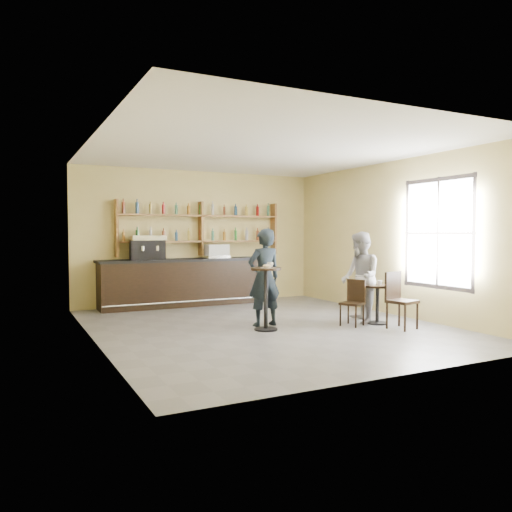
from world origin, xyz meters
name	(u,v)px	position (x,y,z in m)	size (l,w,h in m)	color
floor	(266,326)	(0.00, 0.00, 0.00)	(7.00, 7.00, 0.00)	slate
ceiling	(266,150)	(0.00, 0.00, 3.20)	(7.00, 7.00, 0.00)	white
wall_back	(199,237)	(0.00, 3.50, 1.60)	(7.00, 7.00, 0.00)	#CBBA73
wall_front	(404,242)	(0.00, -3.50, 1.60)	(7.00, 7.00, 0.00)	#CBBA73
wall_left	(94,240)	(-3.00, 0.00, 1.60)	(7.00, 7.00, 0.00)	#CBBA73
wall_right	(393,238)	(3.00, 0.00, 1.60)	(7.00, 7.00, 0.00)	#CBBA73
window_pane	(438,233)	(2.99, -1.20, 1.70)	(2.00, 2.00, 0.00)	white
window_frame	(438,233)	(2.99, -1.20, 1.70)	(0.04, 1.70, 2.10)	black
shelf_unit	(201,229)	(0.00, 3.37, 1.81)	(4.00, 0.26, 1.40)	brown
liquor_bottles	(201,222)	(0.00, 3.37, 1.98)	(3.68, 0.10, 1.00)	#8C5919
bar_counter	(186,282)	(-0.45, 3.15, 0.55)	(4.08, 0.80, 1.10)	black
espresso_machine	(147,248)	(-1.37, 3.15, 1.38)	(0.76, 0.49, 0.54)	black
pastry_case	(216,251)	(0.31, 3.15, 1.27)	(0.55, 0.44, 0.33)	silver
pedestal_table	(266,299)	(-0.16, -0.31, 0.55)	(0.53, 0.53, 1.10)	black
napkin	(266,268)	(-0.16, -0.31, 1.10)	(0.15, 0.15, 0.00)	white
donut	(267,266)	(-0.15, -0.32, 1.13)	(0.14, 0.14, 0.05)	#BD8E45
cup_pedestal	(270,265)	(-0.02, -0.21, 1.14)	(0.11, 0.11, 0.09)	white
man_main	(264,277)	(0.01, 0.08, 0.89)	(0.65, 0.43, 1.78)	black
cafe_table	(377,304)	(2.00, -0.70, 0.37)	(0.58, 0.58, 0.73)	black
cup_cafe	(380,283)	(2.05, -0.70, 0.77)	(0.09, 0.09, 0.08)	white
chair_west	(352,303)	(1.45, -0.65, 0.42)	(0.36, 0.36, 0.84)	black
chair_south	(402,301)	(2.05, -1.30, 0.50)	(0.44, 0.44, 1.01)	black
patron_second	(360,277)	(1.80, -0.44, 0.87)	(0.84, 0.66, 1.73)	gray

